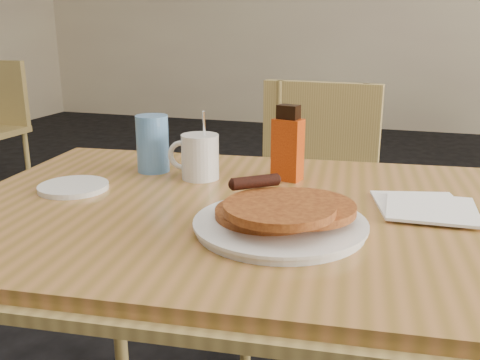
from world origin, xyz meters
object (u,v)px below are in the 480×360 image
at_px(blue_tumbler, 153,144).
at_px(coffee_mug, 199,156).
at_px(main_table, 258,225).
at_px(chair_main_far, 313,193).
at_px(pancake_plate, 281,218).
at_px(syrup_bottle, 288,146).

bearing_deg(blue_tumbler, coffee_mug, -11.19).
height_order(main_table, chair_main_far, chair_main_far).
distance_m(coffee_mug, blue_tumbler, 0.14).
bearing_deg(pancake_plate, coffee_mug, 134.27).
bearing_deg(chair_main_far, syrup_bottle, -83.41).
bearing_deg(blue_tumbler, pancake_plate, -36.75).
bearing_deg(blue_tumbler, main_table, -30.09).
height_order(chair_main_far, coffee_mug, same).
bearing_deg(main_table, coffee_mug, 139.74).
bearing_deg(chair_main_far, blue_tumbler, -115.68).
bearing_deg(pancake_plate, main_table, 123.75).
distance_m(pancake_plate, syrup_bottle, 0.34).
relative_size(main_table, blue_tumbler, 9.70).
relative_size(chair_main_far, pancake_plate, 2.87).
relative_size(chair_main_far, blue_tumbler, 6.38).
xyz_separation_m(pancake_plate, blue_tumbler, (-0.41, 0.30, 0.05)).
bearing_deg(pancake_plate, blue_tumbler, 143.25).
height_order(main_table, pancake_plate, pancake_plate).
relative_size(pancake_plate, blue_tumbler, 2.23).
bearing_deg(pancake_plate, chair_main_far, 95.20).
height_order(pancake_plate, coffee_mug, coffee_mug).
bearing_deg(chair_main_far, coffee_mug, -103.34).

